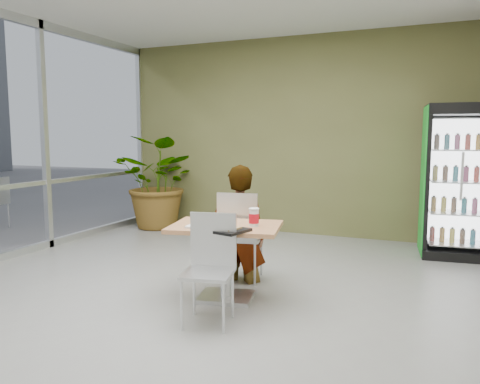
# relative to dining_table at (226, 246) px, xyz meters

# --- Properties ---
(ground) EXTENTS (7.00, 7.00, 0.00)m
(ground) POSITION_rel_dining_table_xyz_m (-0.28, -0.16, -0.54)
(ground) COLOR gray
(ground) RESTS_ON ground
(room_envelope) EXTENTS (6.00, 7.00, 3.20)m
(room_envelope) POSITION_rel_dining_table_xyz_m (-0.28, -0.16, 1.06)
(room_envelope) COLOR beige
(room_envelope) RESTS_ON ground
(dining_table) EXTENTS (1.17, 0.92, 0.75)m
(dining_table) POSITION_rel_dining_table_xyz_m (0.00, 0.00, 0.00)
(dining_table) COLOR tan
(dining_table) RESTS_ON ground
(chair_far) EXTENTS (0.51, 0.52, 1.01)m
(chair_far) POSITION_rel_dining_table_xyz_m (-0.09, 0.57, 0.05)
(chair_far) COLOR silver
(chair_far) RESTS_ON ground
(chair_near) EXTENTS (0.49, 0.49, 0.94)m
(chair_near) POSITION_rel_dining_table_xyz_m (0.09, -0.52, 0.01)
(chair_near) COLOR silver
(chair_near) RESTS_ON ground
(seated_woman) EXTENTS (0.64, 0.47, 1.60)m
(seated_woman) POSITION_rel_dining_table_xyz_m (-0.11, 0.62, -0.04)
(seated_woman) COLOR black
(seated_woman) RESTS_ON ground
(pizza_plate) EXTENTS (0.33, 0.29, 0.03)m
(pizza_plate) POSITION_rel_dining_table_xyz_m (-0.13, 0.11, 0.23)
(pizza_plate) COLOR silver
(pizza_plate) RESTS_ON dining_table
(soda_cup) EXTENTS (0.10, 0.10, 0.18)m
(soda_cup) POSITION_rel_dining_table_xyz_m (0.28, 0.03, 0.30)
(soda_cup) COLOR silver
(soda_cup) RESTS_ON dining_table
(napkin_stack) EXTENTS (0.16, 0.16, 0.02)m
(napkin_stack) POSITION_rel_dining_table_xyz_m (-0.22, -0.24, 0.22)
(napkin_stack) COLOR silver
(napkin_stack) RESTS_ON dining_table
(cafeteria_tray) EXTENTS (0.50, 0.41, 0.02)m
(cafeteria_tray) POSITION_rel_dining_table_xyz_m (0.10, -0.28, 0.23)
(cafeteria_tray) COLOR black
(cafeteria_tray) RESTS_ON dining_table
(beverage_fridge) EXTENTS (0.99, 0.80, 2.02)m
(beverage_fridge) POSITION_rel_dining_table_xyz_m (2.17, 2.70, 0.47)
(beverage_fridge) COLOR black
(beverage_fridge) RESTS_ON ground
(potted_plant) EXTENTS (1.53, 1.35, 1.61)m
(potted_plant) POSITION_rel_dining_table_xyz_m (-2.55, 2.86, 0.27)
(potted_plant) COLOR #3C6D2B
(potted_plant) RESTS_ON ground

